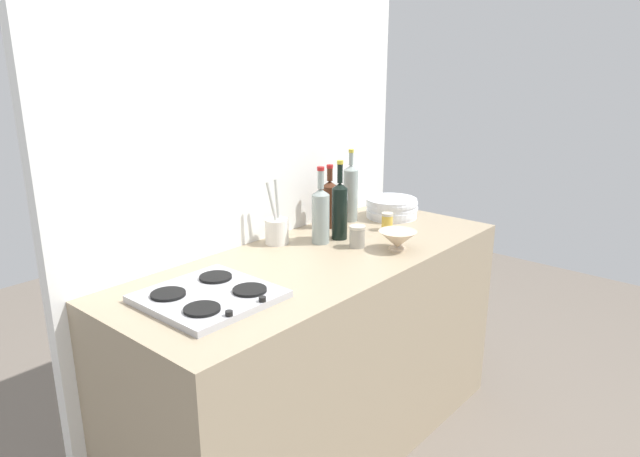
% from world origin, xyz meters
% --- Properties ---
extents(ground_plane, '(6.00, 6.00, 0.00)m').
position_xyz_m(ground_plane, '(0.00, 0.00, 0.00)').
color(ground_plane, '#6B6056').
rests_on(ground_plane, ground).
extents(counter_block, '(1.80, 0.70, 0.90)m').
position_xyz_m(counter_block, '(0.00, 0.00, 0.45)').
color(counter_block, tan).
rests_on(counter_block, ground).
extents(backsplash_panel, '(1.90, 0.06, 2.29)m').
position_xyz_m(backsplash_panel, '(0.00, 0.38, 1.15)').
color(backsplash_panel, white).
rests_on(backsplash_panel, ground).
extents(stovetop_hob, '(0.40, 0.40, 0.04)m').
position_xyz_m(stovetop_hob, '(-0.57, -0.00, 0.91)').
color(stovetop_hob, '#B2B2B7').
rests_on(stovetop_hob, counter_block).
extents(plate_stack, '(0.26, 0.26, 0.10)m').
position_xyz_m(plate_stack, '(0.69, 0.12, 0.95)').
color(plate_stack, white).
rests_on(plate_stack, counter_block).
extents(wine_bottle_leftmost, '(0.07, 0.07, 0.36)m').
position_xyz_m(wine_bottle_leftmost, '(0.50, 0.24, 1.05)').
color(wine_bottle_leftmost, gray).
rests_on(wine_bottle_leftmost, counter_block).
extents(wine_bottle_mid_left, '(0.08, 0.08, 0.34)m').
position_xyz_m(wine_bottle_mid_left, '(0.14, 0.12, 1.03)').
color(wine_bottle_mid_left, gray).
rests_on(wine_bottle_mid_left, counter_block).
extents(wine_bottle_mid_right, '(0.07, 0.07, 0.30)m').
position_xyz_m(wine_bottle_mid_right, '(0.35, 0.24, 1.02)').
color(wine_bottle_mid_right, '#472314').
rests_on(wine_bottle_mid_right, counter_block).
extents(wine_bottle_rightmost, '(0.07, 0.07, 0.36)m').
position_xyz_m(wine_bottle_rightmost, '(0.24, 0.09, 1.04)').
color(wine_bottle_rightmost, black).
rests_on(wine_bottle_rightmost, counter_block).
extents(mixing_bowl, '(0.16, 0.16, 0.08)m').
position_xyz_m(mixing_bowl, '(0.28, -0.19, 0.95)').
color(mixing_bowl, beige).
rests_on(mixing_bowl, counter_block).
extents(utensil_crock, '(0.10, 0.10, 0.29)m').
position_xyz_m(utensil_crock, '(0.01, 0.26, 0.96)').
color(utensil_crock, silver).
rests_on(utensil_crock, counter_block).
extents(condiment_jar_front, '(0.07, 0.07, 0.09)m').
position_xyz_m(condiment_jar_front, '(0.20, -0.04, 0.95)').
color(condiment_jar_front, '#9E998C').
rests_on(condiment_jar_front, counter_block).
extents(condiment_jar_rear, '(0.06, 0.06, 0.08)m').
position_xyz_m(condiment_jar_rear, '(0.49, 0.01, 0.94)').
color(condiment_jar_rear, gold).
rests_on(condiment_jar_rear, counter_block).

